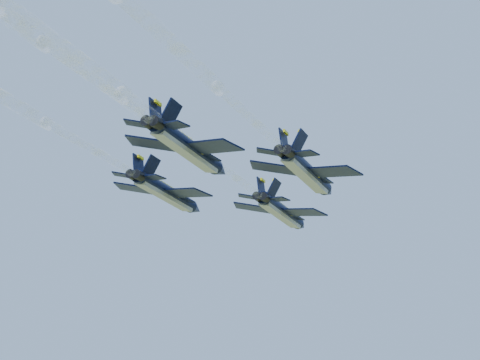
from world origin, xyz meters
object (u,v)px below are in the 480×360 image
(jet_left, at_px, (167,193))
(jet_right, at_px, (308,172))
(jet_lead, at_px, (282,212))
(jet_slot, at_px, (189,148))

(jet_left, bearing_deg, jet_right, -1.24)
(jet_lead, height_order, jet_right, same)
(jet_lead, height_order, jet_left, same)
(jet_slot, bearing_deg, jet_right, 54.94)
(jet_right, bearing_deg, jet_lead, 120.89)
(jet_left, bearing_deg, jet_slot, -52.56)
(jet_left, bearing_deg, jet_lead, 54.57)
(jet_slot, bearing_deg, jet_lead, 89.74)
(jet_lead, bearing_deg, jet_left, -125.43)
(jet_lead, relative_size, jet_right, 1.00)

